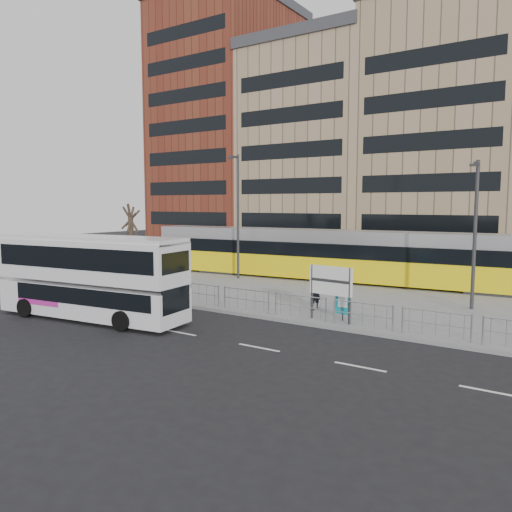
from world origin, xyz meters
The scene contains 15 objects.
ground centered at (0.00, 0.00, 0.00)m, with size 120.00×120.00×0.00m, color black.
plaza centered at (0.00, 12.00, 0.07)m, with size 64.00×24.00×0.15m, color slate.
kerb centered at (0.00, 0.05, 0.07)m, with size 64.00×0.25×0.17m, color gray.
building_row centered at (1.55, 34.27, 12.91)m, with size 70.40×18.40×31.20m.
pedestrian_barrier centered at (2.00, 0.50, 0.98)m, with size 32.07×0.07×1.10m.
road_markings centered at (1.00, -4.00, 0.01)m, with size 62.00×0.12×0.01m, color white.
double_decker_bus centered at (-3.12, -4.41, 2.11)m, with size 9.94×3.39×3.90m.
tram centered at (2.34, 11.91, 1.87)m, with size 29.29×5.04×3.44m.
station_sign centered at (6.65, 0.81, 1.86)m, with size 2.14×0.31×2.47m.
ad_panel centered at (7.08, 1.21, 0.97)m, with size 0.75×0.12×1.41m.
pedestrian centered at (5.03, 2.61, 1.03)m, with size 0.64×0.42×1.77m, color black.
traffic_light_west centered at (-5.38, 2.10, 2.12)m, with size 0.18×0.21×3.10m.
lamp_post_west centered at (-4.27, 8.95, 4.82)m, with size 0.45×1.04×8.60m.
lamp_post_east centered at (11.44, 6.98, 4.18)m, with size 0.45×1.04×7.33m.
bare_tree centered at (-15.88, 9.78, 5.46)m, with size 4.16×4.16×7.22m.
Camera 1 is at (15.98, -19.25, 5.38)m, focal length 35.00 mm.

